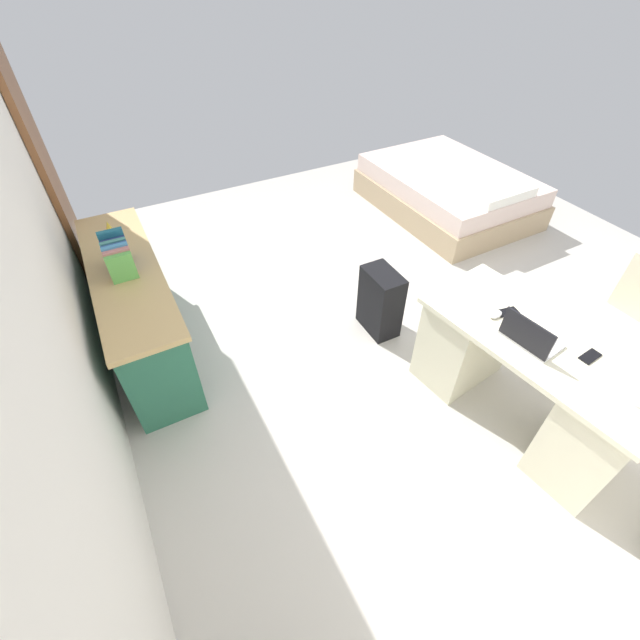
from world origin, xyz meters
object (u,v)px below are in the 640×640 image
at_px(bed, 448,191).
at_px(cell_phone_by_mouse, 508,312).
at_px(suitcase_black, 380,302).
at_px(desk, 525,378).
at_px(computer_mouse, 496,314).
at_px(figurine_small, 109,228).
at_px(credenza, 138,308).
at_px(office_chair, 620,334).
at_px(laptop, 530,337).
at_px(cell_phone_near_laptop, 590,356).

distance_m(bed, cell_phone_by_mouse, 2.78).
bearing_deg(bed, cell_phone_by_mouse, 145.18).
relative_size(bed, suitcase_black, 3.35).
relative_size(suitcase_black, cell_phone_by_mouse, 4.20).
distance_m(desk, cell_phone_by_mouse, 0.46).
bearing_deg(computer_mouse, desk, -167.94).
bearing_deg(figurine_small, bed, -88.84).
relative_size(desk, credenza, 0.84).
bearing_deg(desk, office_chair, -92.67).
xyz_separation_m(office_chair, laptop, (0.07, 0.99, 0.37)).
height_order(credenza, cell_phone_near_laptop, cell_phone_near_laptop).
bearing_deg(credenza, bed, -80.45).
bearing_deg(cell_phone_by_mouse, computer_mouse, 93.33).
relative_size(credenza, laptop, 5.36).
xyz_separation_m(laptop, cell_phone_near_laptop, (-0.25, -0.23, -0.04)).
relative_size(suitcase_black, figurine_small, 5.20).
bearing_deg(suitcase_black, office_chair, -134.53).
bearing_deg(computer_mouse, office_chair, -116.24).
bearing_deg(desk, laptop, 74.06).
xyz_separation_m(suitcase_black, computer_mouse, (-0.88, -0.22, 0.47)).
height_order(bed, computer_mouse, computer_mouse).
bearing_deg(bed, office_chair, 165.42).
bearing_deg(office_chair, figurine_small, 49.99).
relative_size(laptop, figurine_small, 3.05).
bearing_deg(bed, suitcase_black, 125.73).
bearing_deg(figurine_small, office_chair, -130.01).
bearing_deg(office_chair, bed, -14.58).
bearing_deg(laptop, cell_phone_near_laptop, -137.59).
distance_m(office_chair, laptop, 1.06).
bearing_deg(bed, cell_phone_near_laptop, 152.43).
xyz_separation_m(bed, laptop, (-2.49, 1.66, 0.55)).
relative_size(credenza, suitcase_black, 3.15).
bearing_deg(suitcase_black, cell_phone_near_laptop, -161.70).
distance_m(credenza, figurine_small, 0.69).
bearing_deg(laptop, desk, -105.94).
height_order(desk, figurine_small, figurine_small).
bearing_deg(computer_mouse, suitcase_black, 6.60).
xyz_separation_m(office_chair, credenza, (1.95, 2.97, -0.04)).
height_order(credenza, figurine_small, figurine_small).
height_order(suitcase_black, laptop, laptop).
height_order(desk, laptop, laptop).
distance_m(suitcase_black, laptop, 1.27).
distance_m(credenza, bed, 3.69).
relative_size(laptop, cell_phone_near_laptop, 2.47).
bearing_deg(cell_phone_by_mouse, figurine_small, 54.44).
relative_size(desk, computer_mouse, 15.13).
xyz_separation_m(credenza, figurine_small, (0.54, 0.00, 0.43)).
bearing_deg(suitcase_black, desk, -163.85).
bearing_deg(computer_mouse, bed, -43.98).
height_order(office_chair, laptop, laptop).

